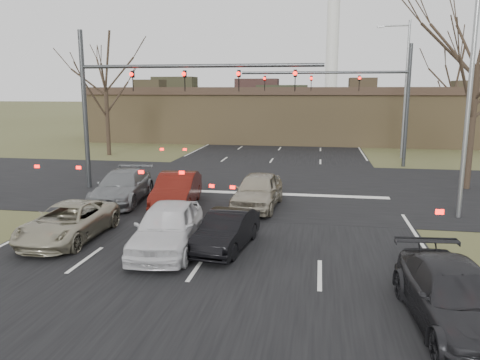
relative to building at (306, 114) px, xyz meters
The scene contains 17 objects.
ground 38.15m from the building, 93.01° to the right, with size 360.00×360.00×0.00m, color #4B4B28.
road_main 22.25m from the building, 95.19° to the left, with size 14.00×300.00×0.02m, color black.
road_cross 23.24m from the building, 94.97° to the right, with size 200.00×14.00×0.02m, color black.
building is the anchor object (origin of this frame).
mast_arm_near 26.14m from the building, 106.13° to the right, with size 12.12×0.24×8.00m.
mast_arm_far 15.75m from the building, 74.42° to the right, with size 11.12×0.24×8.00m.
streetlight_right_near 28.97m from the building, 76.31° to the right, with size 2.34×0.25×10.00m.
streetlight_right_far 13.53m from the building, 56.35° to the right, with size 2.34×0.25×10.00m.
tree_left_far 20.39m from the building, 139.09° to the right, with size 5.70×5.70×9.50m.
tree_right_far 14.01m from the building, 12.99° to the right, with size 5.40×5.40×9.00m.
car_silver_suv 34.01m from the building, 101.95° to the right, with size 2.07×4.48×1.25m, color #9B967D.
car_white_sedan 33.91m from the building, 95.63° to the right, with size 1.84×4.56×1.55m, color silver.
car_black_hatch 33.32m from the building, 92.59° to the right, with size 1.28×3.68×1.21m, color black.
car_charcoal_sedan 37.71m from the building, 83.32° to the right, with size 1.89×4.64×1.35m, color black.
car_grey_ahead 28.76m from the building, 105.05° to the right, with size 2.02×4.96×1.44m, color slate.
car_red_ahead 28.65m from the building, 99.49° to the right, with size 1.57×4.52×1.49m, color #4D100B.
car_silver_ahead 27.81m from the building, 92.48° to the right, with size 1.79×4.45×1.52m, color gray.
Camera 1 is at (3.37, -9.44, 5.08)m, focal length 35.00 mm.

